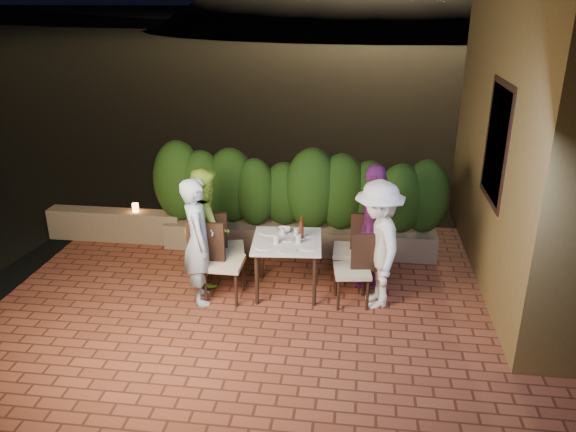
% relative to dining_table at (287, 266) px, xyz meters
% --- Properties ---
extents(ground, '(400.00, 400.00, 0.00)m').
position_rel_dining_table_xyz_m(ground, '(-0.20, -0.96, -0.40)').
color(ground, black).
rests_on(ground, ground).
extents(terrace_floor, '(7.00, 6.00, 0.15)m').
position_rel_dining_table_xyz_m(terrace_floor, '(-0.20, -0.46, -0.45)').
color(terrace_floor, brown).
rests_on(terrace_floor, ground).
extents(building_wall, '(1.60, 5.00, 5.00)m').
position_rel_dining_table_xyz_m(building_wall, '(3.40, 1.04, 2.12)').
color(building_wall, olive).
rests_on(building_wall, ground).
extents(window_pane, '(0.08, 1.00, 1.40)m').
position_rel_dining_table_xyz_m(window_pane, '(2.62, 0.54, 1.62)').
color(window_pane, black).
rests_on(window_pane, building_wall).
extents(window_frame, '(0.06, 1.15, 1.55)m').
position_rel_dining_table_xyz_m(window_frame, '(2.61, 0.54, 1.62)').
color(window_frame, black).
rests_on(window_frame, building_wall).
extents(planter, '(4.20, 0.55, 0.40)m').
position_rel_dining_table_xyz_m(planter, '(0.00, 1.34, -0.17)').
color(planter, '#7A674E').
rests_on(planter, ground).
extents(hedge, '(4.00, 0.70, 1.10)m').
position_rel_dining_table_xyz_m(hedge, '(0.00, 1.34, 0.57)').
color(hedge, '#1A370F').
rests_on(hedge, planter).
extents(parapet, '(2.20, 0.30, 0.50)m').
position_rel_dining_table_xyz_m(parapet, '(-3.00, 1.34, -0.12)').
color(parapet, '#7A674E').
rests_on(parapet, ground).
extents(hill, '(52.00, 40.00, 22.00)m').
position_rel_dining_table_xyz_m(hill, '(1.80, 59.04, -4.38)').
color(hill, black).
rests_on(hill, ground).
extents(dining_table, '(0.96, 0.96, 0.75)m').
position_rel_dining_table_xyz_m(dining_table, '(0.00, 0.00, 0.00)').
color(dining_table, white).
rests_on(dining_table, ground).
extents(plate_nw, '(0.21, 0.21, 0.01)m').
position_rel_dining_table_xyz_m(plate_nw, '(-0.27, -0.26, 0.38)').
color(plate_nw, white).
rests_on(plate_nw, dining_table).
extents(plate_sw, '(0.24, 0.24, 0.01)m').
position_rel_dining_table_xyz_m(plate_sw, '(-0.28, 0.22, 0.38)').
color(plate_sw, white).
rests_on(plate_sw, dining_table).
extents(plate_ne, '(0.21, 0.21, 0.01)m').
position_rel_dining_table_xyz_m(plate_ne, '(0.30, -0.21, 0.38)').
color(plate_ne, white).
rests_on(plate_ne, dining_table).
extents(plate_se, '(0.21, 0.21, 0.01)m').
position_rel_dining_table_xyz_m(plate_se, '(0.24, 0.22, 0.38)').
color(plate_se, white).
rests_on(plate_se, dining_table).
extents(plate_centre, '(0.23, 0.23, 0.01)m').
position_rel_dining_table_xyz_m(plate_centre, '(-0.02, 0.03, 0.38)').
color(plate_centre, white).
rests_on(plate_centre, dining_table).
extents(plate_front, '(0.24, 0.24, 0.01)m').
position_rel_dining_table_xyz_m(plate_front, '(0.05, -0.33, 0.38)').
color(plate_front, white).
rests_on(plate_front, dining_table).
extents(glass_nw, '(0.07, 0.07, 0.12)m').
position_rel_dining_table_xyz_m(glass_nw, '(-0.13, -0.12, 0.44)').
color(glass_nw, silver).
rests_on(glass_nw, dining_table).
extents(glass_sw, '(0.06, 0.06, 0.10)m').
position_rel_dining_table_xyz_m(glass_sw, '(-0.08, 0.15, 0.43)').
color(glass_sw, silver).
rests_on(glass_sw, dining_table).
extents(glass_ne, '(0.07, 0.07, 0.12)m').
position_rel_dining_table_xyz_m(glass_ne, '(0.16, -0.08, 0.43)').
color(glass_ne, silver).
rests_on(glass_ne, dining_table).
extents(glass_se, '(0.06, 0.06, 0.10)m').
position_rel_dining_table_xyz_m(glass_se, '(0.10, 0.18, 0.43)').
color(glass_se, silver).
rests_on(glass_se, dining_table).
extents(beer_bottle, '(0.06, 0.06, 0.31)m').
position_rel_dining_table_xyz_m(beer_bottle, '(0.18, 0.09, 0.53)').
color(beer_bottle, '#481C0C').
rests_on(beer_bottle, dining_table).
extents(bowl, '(0.20, 0.20, 0.05)m').
position_rel_dining_table_xyz_m(bowl, '(-0.08, 0.27, 0.40)').
color(bowl, white).
rests_on(bowl, dining_table).
extents(chair_left_front, '(0.49, 0.49, 1.06)m').
position_rel_dining_table_xyz_m(chair_left_front, '(-0.79, -0.29, 0.15)').
color(chair_left_front, black).
rests_on(chair_left_front, ground).
extents(chair_left_back, '(0.58, 0.58, 1.03)m').
position_rel_dining_table_xyz_m(chair_left_back, '(-0.86, 0.15, 0.14)').
color(chair_left_back, black).
rests_on(chair_left_back, ground).
extents(chair_right_front, '(0.51, 0.51, 0.97)m').
position_rel_dining_table_xyz_m(chair_right_front, '(0.87, -0.21, 0.11)').
color(chair_right_front, black).
rests_on(chair_right_front, ground).
extents(chair_right_back, '(0.49, 0.49, 1.05)m').
position_rel_dining_table_xyz_m(chair_right_back, '(0.84, 0.32, 0.15)').
color(chair_right_back, black).
rests_on(chair_right_back, ground).
extents(diner_blue, '(0.60, 0.71, 1.67)m').
position_rel_dining_table_xyz_m(diner_blue, '(-1.08, -0.38, 0.46)').
color(diner_blue, '#A3BDD2').
rests_on(diner_blue, ground).
extents(diner_green, '(0.83, 0.94, 1.62)m').
position_rel_dining_table_xyz_m(diner_green, '(-1.14, 0.22, 0.44)').
color(diner_green, '#ACE346').
rests_on(diner_green, ground).
extents(diner_white, '(0.84, 1.19, 1.67)m').
position_rel_dining_table_xyz_m(diner_white, '(1.17, -0.18, 0.46)').
color(diner_white, white).
rests_on(diner_white, ground).
extents(diner_purple, '(0.61, 1.07, 1.73)m').
position_rel_dining_table_xyz_m(diner_purple, '(1.12, 0.37, 0.49)').
color(diner_purple, '#762772').
rests_on(diner_purple, ground).
extents(parapet_lamp, '(0.10, 0.10, 0.14)m').
position_rel_dining_table_xyz_m(parapet_lamp, '(-2.63, 1.34, 0.20)').
color(parapet_lamp, orange).
rests_on(parapet_lamp, parapet).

